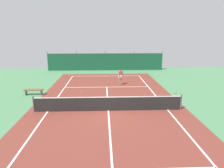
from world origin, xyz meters
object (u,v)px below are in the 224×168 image
Objects in this scene: tennis_ball_near_player at (102,83)px; parked_car at (93,62)px; tennis_player at (120,76)px; water_bottle at (176,93)px; tennis_ball_by_sideline at (81,92)px; courtside_bench at (34,91)px; tennis_net at (108,104)px; tennis_ball_midcourt at (138,79)px.

tennis_ball_near_player is 0.01× the size of parked_car.
tennis_player is 6.83× the size of water_bottle.
tennis_ball_near_player is at bearing -90.06° from parked_car.
courtside_bench reaches higher than tennis_ball_by_sideline.
tennis_net is 6.33× the size of courtside_bench.
parked_car is 2.75× the size of courtside_bench.
water_bottle is (7.87, -14.95, -0.72)m from parked_car.
tennis_player is at bearing 22.93° from courtside_bench.
courtside_bench reaches higher than tennis_ball_near_player.
tennis_ball_midcourt is 1.00× the size of tennis_ball_by_sideline.
parked_car is at bearing 95.84° from tennis_net.
parked_car is at bearing 97.52° from tennis_ball_near_player.
water_bottle is at bearing -7.41° from tennis_ball_by_sideline.
courtside_bench reaches higher than tennis_ball_midcourt.
tennis_ball_by_sideline is 8.34m from water_bottle.
tennis_net is at bearing 57.27° from tennis_player.
tennis_ball_by_sideline is 0.01× the size of parked_car.
tennis_player is 24.85× the size of tennis_ball_midcourt.
parked_car reaches higher than tennis_ball_near_player.
courtside_bench is 6.67× the size of water_bottle.
tennis_ball_by_sideline is 0.28× the size of water_bottle.
tennis_ball_near_player is 3.69m from tennis_ball_by_sideline.
tennis_ball_midcourt is 10.32m from parked_car.
water_bottle is (2.26, -6.32, 0.09)m from tennis_ball_midcourt.
tennis_ball_near_player is at bearing 93.58° from tennis_net.
tennis_ball_by_sideline is 0.04× the size of courtside_bench.
water_bottle is (6.46, -4.29, 0.09)m from tennis_ball_near_player.
parked_car is at bearing 73.22° from courtside_bench.
tennis_net is at bearing -32.60° from courtside_bench.
tennis_ball_by_sideline is 13.91m from parked_car.
tennis_ball_near_player is 0.04× the size of courtside_bench.
courtside_bench is at bearing 1.06° from tennis_player.
water_bottle is (12.27, -0.35, -0.25)m from courtside_bench.
courtside_bench is (-7.71, -3.26, -0.59)m from tennis_player.
tennis_ball_midcourt and tennis_ball_by_sideline have the same top height.
parked_car reaches higher than tennis_ball_by_sideline.
parked_car is at bearing 117.75° from water_bottle.
parked_car is (-5.61, 8.63, 0.81)m from tennis_ball_midcourt.
tennis_player is 24.85× the size of tennis_ball_by_sideline.
tennis_ball_near_player is 0.28× the size of water_bottle.
tennis_ball_midcourt is 0.04× the size of courtside_bench.
tennis_ball_midcourt is at bearing -64.55° from parked_car.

